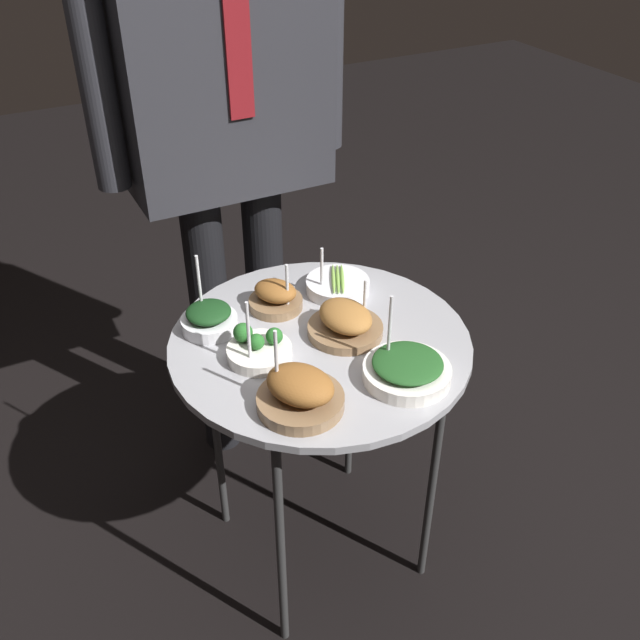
% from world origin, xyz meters
% --- Properties ---
extents(ground_plane, '(8.00, 8.00, 0.00)m').
position_xyz_m(ground_plane, '(0.00, 0.00, 0.00)').
color(ground_plane, black).
extents(serving_cart, '(0.65, 0.65, 0.69)m').
position_xyz_m(serving_cart, '(0.00, 0.00, 0.64)').
color(serving_cart, '#939399').
rests_on(serving_cart, ground_plane).
extents(bowl_roast_back_right, '(0.16, 0.16, 0.12)m').
position_xyz_m(bowl_roast_back_right, '(0.06, -0.01, 0.72)').
color(bowl_roast_back_right, brown).
rests_on(bowl_roast_back_right, serving_cart).
extents(bowl_spinach_far_rim, '(0.12, 0.12, 0.17)m').
position_xyz_m(bowl_spinach_far_rim, '(-0.20, 0.14, 0.72)').
color(bowl_spinach_far_rim, silver).
rests_on(bowl_spinach_far_rim, serving_cart).
extents(bowl_spinach_back_left, '(0.18, 0.18, 0.18)m').
position_xyz_m(bowl_spinach_back_left, '(0.09, -0.20, 0.71)').
color(bowl_spinach_back_left, silver).
rests_on(bowl_spinach_back_left, serving_cart).
extents(bowl_asparagus_mid_left, '(0.15, 0.15, 0.12)m').
position_xyz_m(bowl_asparagus_mid_left, '(0.12, 0.15, 0.71)').
color(bowl_asparagus_mid_left, silver).
rests_on(bowl_asparagus_mid_left, serving_cart).
extents(bowl_broccoli_mid_right, '(0.14, 0.14, 0.16)m').
position_xyz_m(bowl_broccoli_mid_right, '(-0.14, 0.01, 0.71)').
color(bowl_broccoli_mid_right, silver).
rests_on(bowl_broccoli_mid_right, serving_cart).
extents(bowl_roast_center, '(0.12, 0.13, 0.12)m').
position_xyz_m(bowl_roast_center, '(-0.03, 0.15, 0.72)').
color(bowl_roast_center, brown).
rests_on(bowl_roast_center, serving_cart).
extents(bowl_roast_front_right, '(0.17, 0.17, 0.17)m').
position_xyz_m(bowl_roast_front_right, '(-0.13, -0.17, 0.73)').
color(bowl_roast_front_right, brown).
rests_on(bowl_roast_front_right, serving_cart).
extents(waiter_figure, '(0.64, 0.24, 1.72)m').
position_xyz_m(waiter_figure, '(-0.00, 0.50, 1.09)').
color(waiter_figure, black).
rests_on(waiter_figure, ground_plane).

